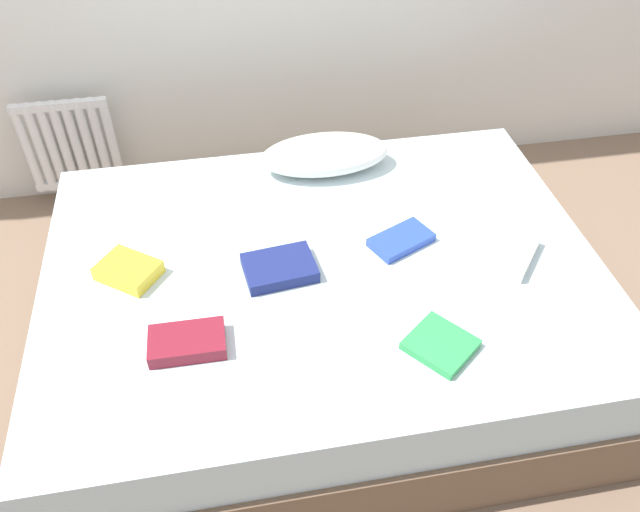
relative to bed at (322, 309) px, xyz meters
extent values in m
plane|color=#7F6651|center=(0.00, 0.00, -0.25)|extent=(8.00, 8.00, 0.00)
cube|color=brown|center=(0.00, 0.00, -0.11)|extent=(2.00, 1.50, 0.28)
cube|color=silver|center=(0.00, 0.00, 0.14)|extent=(1.96, 1.46, 0.22)
cylinder|color=white|center=(-1.23, 1.20, 0.09)|extent=(0.04, 0.04, 0.48)
cylinder|color=white|center=(-1.17, 1.20, 0.09)|extent=(0.04, 0.04, 0.48)
cylinder|color=white|center=(-1.12, 1.20, 0.09)|extent=(0.04, 0.04, 0.48)
cylinder|color=white|center=(-1.06, 1.20, 0.09)|extent=(0.04, 0.04, 0.48)
cylinder|color=white|center=(-1.00, 1.20, 0.09)|extent=(0.04, 0.04, 0.48)
cylinder|color=white|center=(-0.95, 1.20, 0.09)|extent=(0.04, 0.04, 0.48)
cylinder|color=white|center=(-0.89, 1.20, 0.09)|extent=(0.04, 0.04, 0.48)
cylinder|color=white|center=(-0.83, 1.20, 0.09)|extent=(0.04, 0.04, 0.48)
cube|color=white|center=(-1.03, 1.20, 0.31)|extent=(0.44, 0.04, 0.04)
cube|color=white|center=(-1.03, 1.20, -0.13)|extent=(0.44, 0.04, 0.04)
ellipsoid|color=white|center=(0.11, 0.56, 0.32)|extent=(0.53, 0.26, 0.14)
cube|color=green|center=(0.29, -0.45, 0.27)|extent=(0.26, 0.26, 0.03)
cube|color=navy|center=(-0.16, -0.03, 0.28)|extent=(0.26, 0.20, 0.05)
cube|color=white|center=(0.67, -0.10, 0.28)|extent=(0.26, 0.27, 0.04)
cube|color=maroon|center=(-0.48, -0.31, 0.28)|extent=(0.24, 0.14, 0.05)
cube|color=yellow|center=(-0.67, 0.05, 0.28)|extent=(0.25, 0.24, 0.05)
cube|color=#2847B7|center=(0.30, 0.04, 0.27)|extent=(0.26, 0.21, 0.03)
camera|label=1|loc=(-0.30, -1.62, 1.80)|focal=35.72mm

